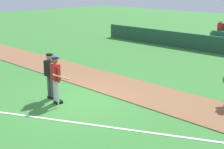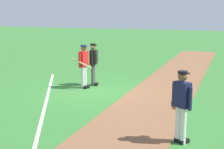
# 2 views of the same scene
# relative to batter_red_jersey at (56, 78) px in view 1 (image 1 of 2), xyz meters

# --- Properties ---
(ground_plane) EXTENTS (80.00, 80.00, 0.00)m
(ground_plane) POSITION_rel_batter_red_jersey_xyz_m (0.29, 0.60, -0.97)
(ground_plane) COLOR #387A33
(infield_dirt_path) EXTENTS (28.00, 2.45, 0.03)m
(infield_dirt_path) POSITION_rel_batter_red_jersey_xyz_m (0.29, 3.16, -0.95)
(infield_dirt_path) COLOR brown
(infield_dirt_path) RESTS_ON ground
(foul_line_chalk) EXTENTS (10.74, 5.53, 0.01)m
(foul_line_chalk) POSITION_rel_batter_red_jersey_xyz_m (3.29, 0.10, -0.96)
(foul_line_chalk) COLOR white
(foul_line_chalk) RESTS_ON ground
(batter_red_jersey) EXTENTS (0.63, 0.80, 1.76)m
(batter_red_jersey) POSITION_rel_batter_red_jersey_xyz_m (0.00, 0.00, 0.00)
(batter_red_jersey) COLOR silver
(batter_red_jersey) RESTS_ON ground
(umpire_home_plate) EXTENTS (0.58, 0.36, 1.76)m
(umpire_home_plate) POSITION_rel_batter_red_jersey_xyz_m (-0.59, 0.18, 0.03)
(umpire_home_plate) COLOR #4C4C4C
(umpire_home_plate) RESTS_ON ground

